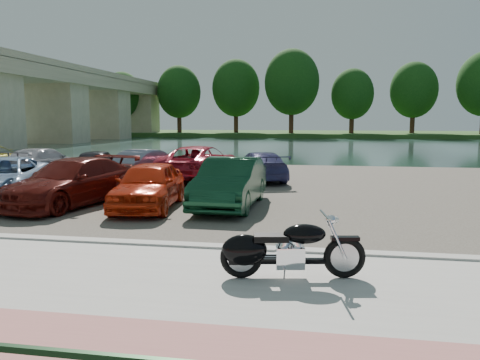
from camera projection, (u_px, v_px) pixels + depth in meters
name	position (u px, v px, depth m)	size (l,w,h in m)	color
ground	(220.00, 289.00, 7.30)	(200.00, 200.00, 0.00)	#595447
promenade	(204.00, 311.00, 6.31)	(60.00, 6.00, 0.10)	#A5A39B
kerb	(241.00, 250.00, 9.24)	(60.00, 0.30, 0.14)	#A5A39B
parking_lot	(280.00, 188.00, 18.05)	(60.00, 18.00, 0.04)	#453E37
river	(305.00, 146.00, 46.39)	(120.00, 40.00, 0.00)	#1B302B
far_bank	(312.00, 134.00, 77.62)	(120.00, 24.00, 0.60)	#24491A
bridge	(50.00, 93.00, 51.42)	(7.00, 56.00, 8.55)	tan
far_trees	(342.00, 87.00, 69.89)	(70.25, 10.68, 12.52)	#3B1F15
motorcycle	(279.00, 250.00, 7.45)	(2.32, 0.82, 1.05)	black
car_2	(1.00, 179.00, 15.01)	(2.28, 4.95, 1.38)	#87A3C4
car_3	(72.00, 182.00, 14.17)	(1.98, 4.86, 1.41)	#52100B
car_4	(149.00, 185.00, 13.66)	(1.62, 4.03, 1.37)	red
car_5	(230.00, 183.00, 13.84)	(1.54, 4.41, 1.45)	#0F3720
car_7	(42.00, 162.00, 21.28)	(1.84, 4.54, 1.32)	#95939B
car_8	(97.00, 163.00, 21.02)	(1.52, 3.78, 1.29)	black
car_9	(148.00, 164.00, 20.41)	(1.38, 3.97, 1.31)	slate
car_10	(200.00, 163.00, 20.27)	(2.44, 5.29, 1.47)	#A61B2E
car_11	(260.00, 166.00, 19.93)	(1.73, 4.26, 1.23)	navy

